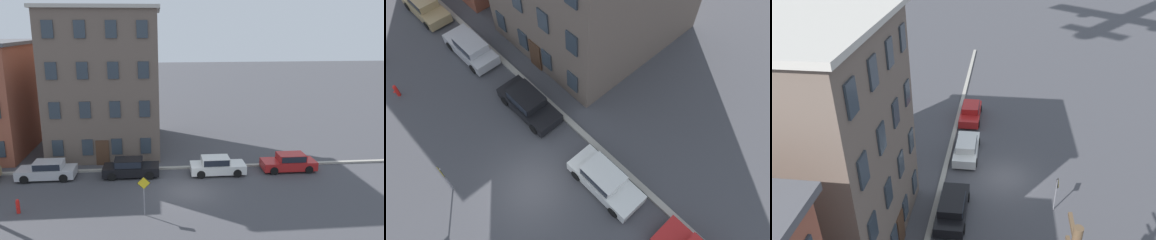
% 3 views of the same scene
% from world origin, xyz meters
% --- Properties ---
extents(ground_plane, '(200.00, 200.00, 0.00)m').
position_xyz_m(ground_plane, '(0.00, 0.00, 0.00)').
color(ground_plane, '#424247').
extents(kerb_strip, '(56.00, 0.36, 0.16)m').
position_xyz_m(kerb_strip, '(0.00, 4.50, 0.08)').
color(kerb_strip, '#9E998E').
rests_on(kerb_strip, ground_plane).
extents(apartment_midblock, '(10.32, 11.62, 13.33)m').
position_xyz_m(apartment_midblock, '(-6.88, 11.55, 6.68)').
color(apartment_midblock, '#66564C').
rests_on(apartment_midblock, ground_plane).
extents(car_silver, '(4.40, 1.92, 1.43)m').
position_xyz_m(car_silver, '(-10.78, 3.32, 0.75)').
color(car_silver, '#B7B7BC').
rests_on(car_silver, ground_plane).
extents(car_black, '(4.40, 1.92, 1.43)m').
position_xyz_m(car_black, '(-4.37, 3.27, 0.75)').
color(car_black, black).
rests_on(car_black, ground_plane).
extents(car_white, '(4.40, 1.92, 1.43)m').
position_xyz_m(car_white, '(2.56, 3.08, 0.75)').
color(car_white, silver).
rests_on(car_white, ground_plane).
extents(car_red, '(4.40, 1.92, 1.43)m').
position_xyz_m(car_red, '(8.65, 3.32, 0.75)').
color(car_red, '#B21E1E').
rests_on(car_red, ground_plane).
extents(caution_sign, '(0.84, 0.08, 2.62)m').
position_xyz_m(caution_sign, '(-3.05, -3.29, 1.72)').
color(caution_sign, slate).
rests_on(caution_sign, ground_plane).
extents(fire_hydrant, '(0.24, 0.34, 0.96)m').
position_xyz_m(fire_hydrant, '(-11.11, -2.28, 0.48)').
color(fire_hydrant, red).
rests_on(fire_hydrant, ground_plane).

